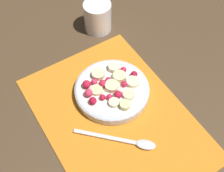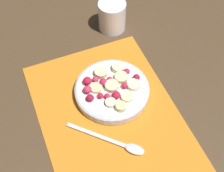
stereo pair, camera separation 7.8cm
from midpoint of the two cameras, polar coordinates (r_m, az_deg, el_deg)
name	(u,v)px [view 2 (the right image)]	position (r m, az deg, el deg)	size (l,w,h in m)	color
ground_plane	(110,118)	(0.77, 2.56, -6.13)	(3.00, 3.00, 0.00)	#4C3823
placemat	(110,118)	(0.77, 2.57, -6.02)	(0.47, 0.33, 0.01)	orange
fruit_bowl	(112,89)	(0.79, 2.80, -0.81)	(0.19, 0.19, 0.05)	silver
spoon	(120,144)	(0.73, 4.55, -10.71)	(0.15, 0.15, 0.01)	silver
drinking_glass	(112,16)	(0.94, 2.44, 12.56)	(0.08, 0.08, 0.09)	white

